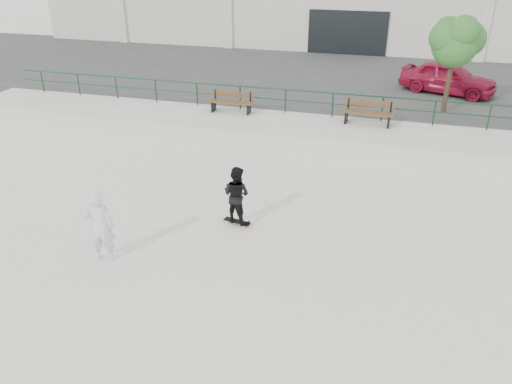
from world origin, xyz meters
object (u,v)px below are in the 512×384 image
(bench_right, at_px, (368,113))
(seated_skater, at_px, (100,226))
(red_car, at_px, (448,78))
(skateboard, at_px, (237,222))
(tree, at_px, (456,40))
(standing_skater, at_px, (236,195))
(bench_left, at_px, (232,102))

(bench_right, distance_m, seated_skater, 11.99)
(red_car, height_order, skateboard, red_car)
(bench_right, distance_m, red_car, 6.56)
(tree, relative_size, red_car, 0.91)
(skateboard, height_order, seated_skater, seated_skater)
(seated_skater, bearing_deg, skateboard, -151.80)
(tree, xyz_separation_m, standing_skater, (-5.87, -10.63, -2.60))
(red_car, distance_m, seated_skater, 18.54)
(bench_right, bearing_deg, skateboard, -105.75)
(red_car, bearing_deg, bench_right, 170.19)
(bench_right, relative_size, standing_skater, 1.25)
(seated_skater, bearing_deg, bench_left, -104.25)
(bench_left, distance_m, red_car, 10.63)
(bench_left, bearing_deg, tree, 14.44)
(red_car, bearing_deg, standing_skater, 176.30)
(bench_left, distance_m, seated_skater, 10.68)
(seated_skater, bearing_deg, standing_skater, -151.80)
(seated_skater, bearing_deg, tree, -138.49)
(bench_left, bearing_deg, seated_skater, -89.89)
(bench_left, xyz_separation_m, tree, (8.74, 2.46, 2.58))
(red_car, bearing_deg, bench_left, 142.42)
(skateboard, distance_m, standing_skater, 0.84)
(seated_skater, bearing_deg, red_car, -133.67)
(red_car, bearing_deg, skateboard, 176.30)
(tree, bearing_deg, red_car, 85.88)
(skateboard, bearing_deg, bench_left, 121.59)
(red_car, bearing_deg, tree, -164.04)
(tree, relative_size, standing_skater, 2.46)
(tree, bearing_deg, seated_skater, -122.86)
(skateboard, xyz_separation_m, standing_skater, (0.00, 0.00, 0.84))
(bench_left, height_order, tree, tree)
(standing_skater, xyz_separation_m, seated_skater, (-2.61, -2.51, 0.02))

